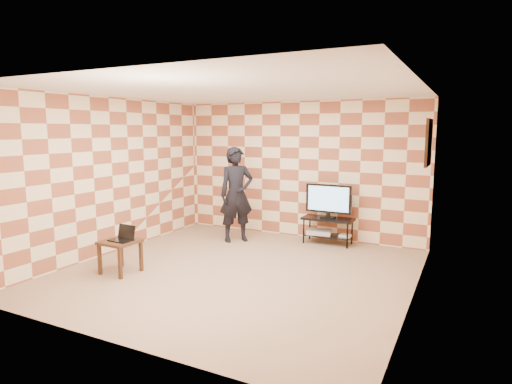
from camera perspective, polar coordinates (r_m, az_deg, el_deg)
floor at (r=6.63m, az=-2.37°, el=-10.55°), size 5.00×5.00×0.00m
wall_back at (r=8.59m, az=5.72°, el=2.95°), size 5.00×0.02×2.70m
wall_front at (r=4.35m, az=-18.74°, el=-2.64°), size 5.00×0.02×2.70m
wall_left at (r=7.85m, az=-18.60°, el=2.06°), size 0.02×5.00×2.70m
wall_right at (r=5.57m, az=20.65°, el=-0.42°), size 0.02×5.00×2.70m
ceiling at (r=6.30m, az=-2.52°, el=13.36°), size 5.00×5.00×0.02m
wall_art at (r=7.06m, az=22.04°, el=6.13°), size 0.04×0.72×0.72m
tv_stand at (r=8.20m, az=9.57°, el=-4.34°), size 0.96×0.43×0.50m
tv at (r=8.11m, az=9.64°, el=-0.98°), size 0.88×0.17×0.64m
dvd_player at (r=8.28m, az=8.42°, el=-5.30°), size 0.51×0.40×0.08m
game_console at (r=8.13m, az=11.78°, el=-5.74°), size 0.21×0.16×0.05m
side_table at (r=6.78m, az=-17.67°, el=-6.90°), size 0.52×0.52×0.50m
laptop at (r=6.75m, az=-17.29°, el=-5.74°), size 0.34×0.28×0.22m
person at (r=8.21m, az=-2.63°, el=-0.34°), size 0.77×0.78×1.82m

